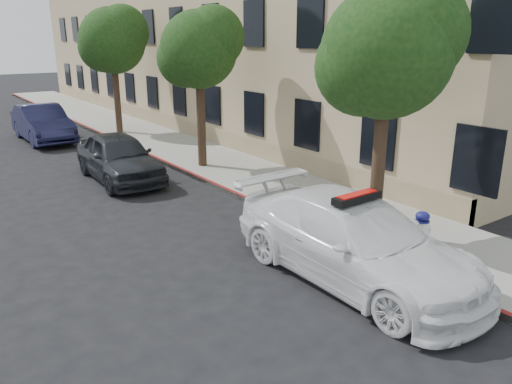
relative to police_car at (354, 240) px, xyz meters
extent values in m
plane|color=black|center=(-1.10, 3.06, -0.80)|extent=(120.00, 120.00, 0.00)
cube|color=gray|center=(2.50, 13.06, -0.73)|extent=(3.20, 50.00, 0.15)
cube|color=maroon|center=(0.96, 13.06, -0.73)|extent=(0.12, 50.00, 0.15)
cube|color=tan|center=(8.10, 18.06, 4.20)|extent=(8.00, 36.00, 10.00)
cylinder|color=black|center=(1.80, 1.06, 1.00)|extent=(0.30, 0.30, 3.30)
sphere|color=black|center=(1.80, 1.06, 3.45)|extent=(2.80, 2.80, 2.80)
sphere|color=black|center=(2.20, 0.76, 3.85)|extent=(2.24, 2.24, 2.24)
sphere|color=black|center=(1.45, 1.36, 3.15)|extent=(2.10, 2.10, 2.10)
cylinder|color=black|center=(1.80, 9.06, 0.94)|extent=(0.30, 0.30, 3.19)
sphere|color=black|center=(1.80, 9.06, 3.34)|extent=(2.60, 2.60, 2.60)
sphere|color=black|center=(2.20, 8.76, 3.74)|extent=(2.08, 2.08, 2.08)
sphere|color=black|center=(1.45, 9.36, 3.04)|extent=(1.95, 1.95, 1.95)
cylinder|color=black|center=(1.80, 17.06, 1.05)|extent=(0.30, 0.30, 3.41)
sphere|color=black|center=(1.80, 17.06, 3.56)|extent=(3.00, 3.00, 3.00)
sphere|color=black|center=(2.20, 16.76, 3.96)|extent=(2.40, 2.40, 2.40)
sphere|color=black|center=(1.45, 17.36, 3.26)|extent=(2.25, 2.25, 2.25)
imported|color=white|center=(0.00, 0.00, 0.00)|extent=(2.37, 5.58, 1.60)
cube|color=black|center=(0.00, 0.00, 0.86)|extent=(1.11, 0.30, 0.14)
cube|color=#A50A07|center=(0.00, 0.00, 0.92)|extent=(0.90, 0.24, 0.06)
imported|color=black|center=(-1.13, 9.42, -0.02)|extent=(2.01, 4.65, 1.56)
imported|color=#151636|center=(-1.55, 17.62, 0.01)|extent=(1.77, 4.94, 1.62)
cylinder|color=white|center=(1.75, -0.25, -0.60)|extent=(0.36, 0.36, 0.11)
cylinder|color=white|center=(1.75, -0.25, -0.23)|extent=(0.27, 0.27, 0.63)
ellipsoid|color=navy|center=(1.75, -0.25, 0.19)|extent=(0.30, 0.30, 0.21)
cylinder|color=white|center=(1.75, -0.25, -0.09)|extent=(0.40, 0.27, 0.11)
cylinder|color=white|center=(1.75, -0.25, -0.09)|extent=(0.19, 0.23, 0.11)
cube|color=black|center=(1.92, -0.28, -0.64)|extent=(0.46, 0.46, 0.03)
cone|color=#DA560B|center=(1.92, -0.28, -0.31)|extent=(0.27, 0.27, 0.64)
cylinder|color=white|center=(1.92, -0.28, -0.20)|extent=(0.14, 0.14, 0.10)
camera|label=1|loc=(-6.76, -6.15, 3.79)|focal=35.00mm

